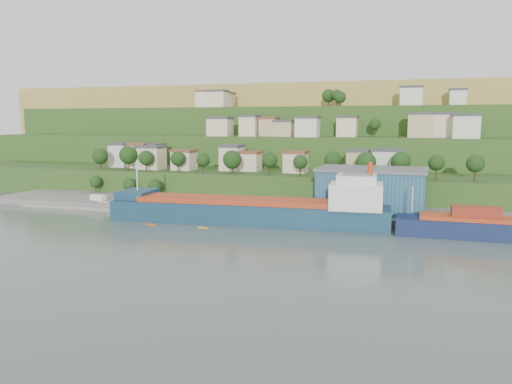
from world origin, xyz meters
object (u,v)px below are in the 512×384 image
at_px(cargo_ship_near, 256,212).
at_px(kayak_orange, 151,224).
at_px(warehouse, 372,190).
at_px(caravan, 98,198).

bearing_deg(cargo_ship_near, kayak_orange, -162.05).
bearing_deg(cargo_ship_near, warehouse, 26.55).
xyz_separation_m(cargo_ship_near, caravan, (-59.37, 11.84, -0.69)).
bearing_deg(caravan, warehouse, 19.05).
distance_m(caravan, kayak_orange, 39.62).
distance_m(cargo_ship_near, caravan, 60.55).
bearing_deg(kayak_orange, warehouse, 39.22).
bearing_deg(warehouse, cargo_ship_near, -147.42).
bearing_deg(warehouse, kayak_orange, -151.32).
height_order(cargo_ship_near, caravan, cargo_ship_near).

